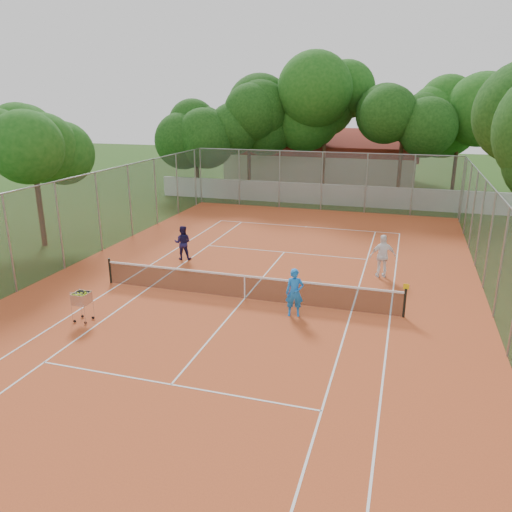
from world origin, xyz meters
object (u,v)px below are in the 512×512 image
(tennis_net, at_px, (245,287))
(clubhouse, at_px, (323,159))
(player_far_left, at_px, (183,243))
(ball_hopper, at_px, (82,306))
(player_far_right, at_px, (383,256))
(player_near, at_px, (295,293))

(tennis_net, relative_size, clubhouse, 0.72)
(player_far_left, distance_m, ball_hopper, 7.49)
(player_far_left, height_order, player_far_right, player_far_right)
(player_far_right, bearing_deg, clubhouse, -90.77)
(clubhouse, distance_m, player_far_left, 25.27)
(player_near, relative_size, ball_hopper, 1.51)
(player_near, bearing_deg, player_far_left, 131.27)
(tennis_net, xyz_separation_m, ball_hopper, (-4.72, -3.60, 0.09))
(clubhouse, relative_size, player_far_right, 8.68)
(clubhouse, height_order, player_far_right, clubhouse)
(player_far_right, bearing_deg, player_far_left, -14.91)
(player_near, height_order, player_far_right, player_far_right)
(clubhouse, xyz_separation_m, player_near, (4.18, -29.99, -1.31))
(tennis_net, relative_size, ball_hopper, 10.26)
(clubhouse, relative_size, player_near, 9.40)
(tennis_net, xyz_separation_m, player_far_right, (4.92, 4.10, 0.45))
(tennis_net, xyz_separation_m, player_near, (2.18, -0.99, 0.38))
(clubhouse, height_order, player_near, clubhouse)
(player_near, height_order, player_far_left, player_near)
(tennis_net, height_order, player_far_left, player_far_left)
(clubhouse, bearing_deg, player_far_right, -74.47)
(clubhouse, xyz_separation_m, ball_hopper, (-2.72, -32.60, -1.60))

